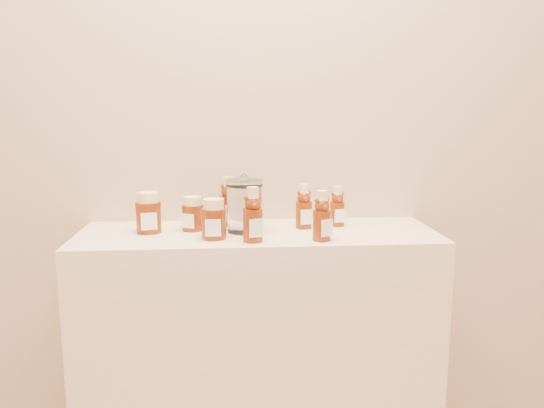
{
  "coord_description": "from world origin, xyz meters",
  "views": [
    {
      "loc": [
        -0.09,
        -0.18,
        1.31
      ],
      "look_at": [
        0.05,
        1.52,
        1.0
      ],
      "focal_mm": 35.0,
      "sensor_mm": 36.0,
      "label": 1
    }
  ],
  "objects_px": {
    "display_table": "(258,357)",
    "bear_bottle_front_left": "(253,211)",
    "glass_canister": "(245,204)",
    "honey_jar_left": "(148,212)",
    "bear_bottle_back_left": "(228,198)"
  },
  "relations": [
    {
      "from": "bear_bottle_front_left",
      "to": "honey_jar_left",
      "type": "bearing_deg",
      "value": 140.36
    },
    {
      "from": "display_table",
      "to": "bear_bottle_front_left",
      "type": "distance_m",
      "value": 0.56
    },
    {
      "from": "bear_bottle_back_left",
      "to": "glass_canister",
      "type": "xyz_separation_m",
      "value": [
        0.05,
        -0.1,
        -0.0
      ]
    },
    {
      "from": "bear_bottle_front_left",
      "to": "honey_jar_left",
      "type": "height_order",
      "value": "bear_bottle_front_left"
    },
    {
      "from": "display_table",
      "to": "honey_jar_left",
      "type": "relative_size",
      "value": 8.82
    },
    {
      "from": "display_table",
      "to": "glass_canister",
      "type": "xyz_separation_m",
      "value": [
        -0.04,
        0.01,
        0.54
      ]
    },
    {
      "from": "bear_bottle_back_left",
      "to": "bear_bottle_front_left",
      "type": "height_order",
      "value": "bear_bottle_back_left"
    },
    {
      "from": "bear_bottle_front_left",
      "to": "glass_canister",
      "type": "bearing_deg",
      "value": 82.99
    },
    {
      "from": "display_table",
      "to": "bear_bottle_back_left",
      "type": "xyz_separation_m",
      "value": [
        -0.1,
        0.11,
        0.55
      ]
    },
    {
      "from": "bear_bottle_back_left",
      "to": "glass_canister",
      "type": "relative_size",
      "value": 1.04
    },
    {
      "from": "honey_jar_left",
      "to": "glass_canister",
      "type": "relative_size",
      "value": 0.72
    },
    {
      "from": "bear_bottle_front_left",
      "to": "bear_bottle_back_left",
      "type": "bearing_deg",
      "value": 91.57
    },
    {
      "from": "bear_bottle_front_left",
      "to": "glass_canister",
      "type": "height_order",
      "value": "bear_bottle_front_left"
    },
    {
      "from": "display_table",
      "to": "bear_bottle_back_left",
      "type": "height_order",
      "value": "bear_bottle_back_left"
    },
    {
      "from": "honey_jar_left",
      "to": "glass_canister",
      "type": "height_order",
      "value": "glass_canister"
    }
  ]
}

